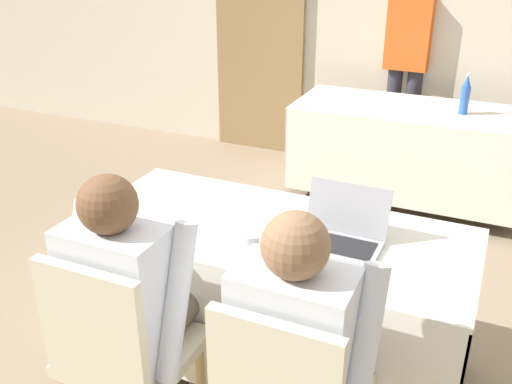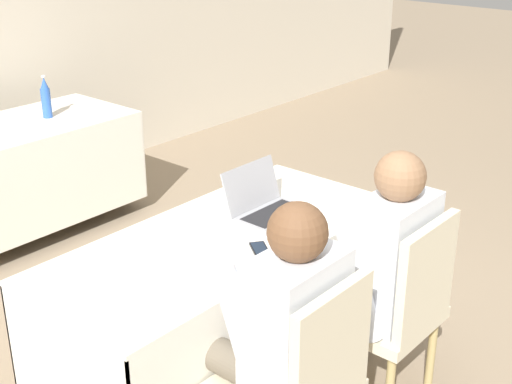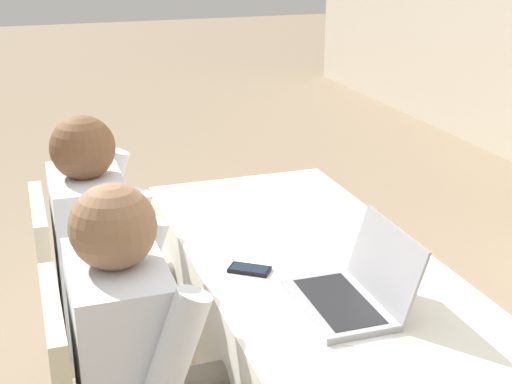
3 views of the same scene
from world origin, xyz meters
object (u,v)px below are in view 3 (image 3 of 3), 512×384
at_px(laptop, 352,291).
at_px(cell_phone, 249,269).
at_px(person_checkered_shirt, 117,263).
at_px(person_white_shirt, 155,372).
at_px(chair_near_left, 89,311).

height_order(laptop, cell_phone, laptop).
relative_size(person_checkered_shirt, person_white_shirt, 1.00).
relative_size(laptop, person_white_shirt, 0.29).
relative_size(laptop, person_checkered_shirt, 0.29).
relative_size(cell_phone, person_white_shirt, 0.12).
xyz_separation_m(cell_phone, chair_near_left, (-0.32, -0.46, -0.23)).
height_order(person_checkered_shirt, person_white_shirt, same).
height_order(chair_near_left, person_checkered_shirt, person_checkered_shirt).
xyz_separation_m(cell_phone, person_white_shirt, (0.33, -0.35, -0.07)).
xyz_separation_m(laptop, person_white_shirt, (0.04, -0.55, -0.11)).
distance_m(laptop, person_checkered_shirt, 0.83).
bearing_deg(cell_phone, person_white_shirt, -11.37).
distance_m(cell_phone, chair_near_left, 0.60).
xyz_separation_m(chair_near_left, person_checkered_shirt, (0.00, 0.10, 0.16)).
bearing_deg(person_checkered_shirt, laptop, -137.68).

